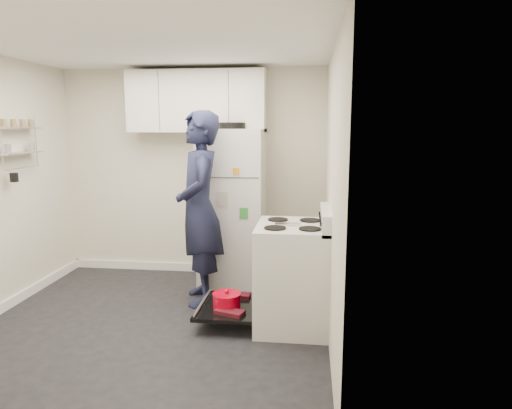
# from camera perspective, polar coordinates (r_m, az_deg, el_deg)

# --- Properties ---
(room) EXTENTS (3.21, 3.21, 2.51)m
(room) POSITION_cam_1_polar(r_m,az_deg,el_deg) (4.18, -13.48, 1.08)
(room) COLOR black
(room) RESTS_ON ground
(electric_range) EXTENTS (0.66, 0.76, 1.10)m
(electric_range) POSITION_cam_1_polar(r_m,az_deg,el_deg) (4.23, 4.43, -8.92)
(electric_range) COLOR silver
(electric_range) RESTS_ON ground
(open_oven_door) EXTENTS (0.55, 0.70, 0.21)m
(open_oven_door) POSITION_cam_1_polar(r_m,az_deg,el_deg) (4.37, -3.55, -12.31)
(open_oven_door) COLOR black
(open_oven_door) RESTS_ON ground
(refrigerator) EXTENTS (0.72, 0.74, 1.86)m
(refrigerator) POSITION_cam_1_polar(r_m,az_deg,el_deg) (5.26, -2.93, -0.30)
(refrigerator) COLOR white
(refrigerator) RESTS_ON ground
(upper_cabinets) EXTENTS (1.60, 0.33, 0.70)m
(upper_cabinets) POSITION_cam_1_polar(r_m,az_deg,el_deg) (5.45, -7.39, 12.64)
(upper_cabinets) COLOR silver
(upper_cabinets) RESTS_ON room
(wall_shelf_rack) EXTENTS (0.14, 0.60, 0.61)m
(wall_shelf_rack) POSITION_cam_1_polar(r_m,az_deg,el_deg) (5.24, -27.51, 7.10)
(wall_shelf_rack) COLOR #B2B2B7
(wall_shelf_rack) RESTS_ON room
(person) EXTENTS (0.67, 0.83, 1.98)m
(person) POSITION_cam_1_polar(r_m,az_deg,el_deg) (4.69, -7.09, -0.52)
(person) COLOR #181C36
(person) RESTS_ON ground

